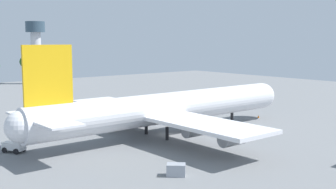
# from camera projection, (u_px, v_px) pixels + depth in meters

# --- Properties ---
(ground_plane) EXTENTS (276.02, 276.02, 0.00)m
(ground_plane) POSITION_uv_depth(u_px,v_px,m) (168.00, 135.00, 91.29)
(ground_plane) COLOR slate
(cargo_airplane) EXTENTS (69.00, 54.63, 19.35)m
(cargo_airplane) POSITION_uv_depth(u_px,v_px,m) (167.00, 108.00, 90.36)
(cargo_airplane) COLOR silver
(cargo_airplane) RESTS_ON ground_plane
(maintenance_van) EXTENTS (3.69, 4.53, 2.36)m
(maintenance_van) POSITION_uv_depth(u_px,v_px,m) (14.00, 146.00, 76.92)
(maintenance_van) COLOR white
(maintenance_van) RESTS_ON ground_plane
(cargo_container_aft) EXTENTS (3.31, 3.27, 1.81)m
(cargo_container_aft) POSITION_uv_depth(u_px,v_px,m) (176.00, 170.00, 63.75)
(cargo_container_aft) COLOR #999EA8
(cargo_container_aft) RESTS_ON ground_plane
(safety_cone_nose) EXTENTS (0.50, 0.50, 0.72)m
(safety_cone_nose) POSITION_uv_depth(u_px,v_px,m) (258.00, 116.00, 111.28)
(safety_cone_nose) COLOR orange
(safety_cone_nose) RESTS_ON ground_plane
(control_tower) EXTENTS (8.66, 8.66, 28.55)m
(control_tower) POSITION_uv_depth(u_px,v_px,m) (36.00, 45.00, 195.91)
(control_tower) COLOR silver
(control_tower) RESTS_ON ground_plane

